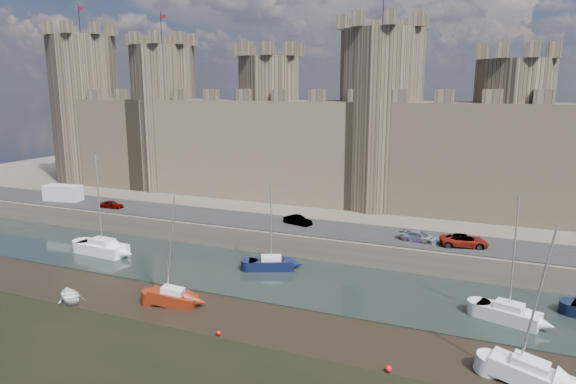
% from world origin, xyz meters
% --- Properties ---
extents(water_channel, '(160.00, 12.00, 0.08)m').
position_xyz_m(water_channel, '(0.00, 24.00, 0.04)').
color(water_channel, black).
rests_on(water_channel, ground).
extents(quay, '(160.00, 60.00, 2.50)m').
position_xyz_m(quay, '(0.00, 60.00, 1.25)').
color(quay, '#4C443A').
rests_on(quay, ground).
extents(road, '(160.00, 7.00, 0.10)m').
position_xyz_m(road, '(0.00, 34.00, 2.55)').
color(road, black).
rests_on(road, quay).
extents(castle, '(108.50, 11.00, 29.00)m').
position_xyz_m(castle, '(-0.64, 48.00, 11.67)').
color(castle, '#42382B').
rests_on(castle, quay).
extents(car_0, '(3.25, 1.52, 1.08)m').
position_xyz_m(car_0, '(-30.04, 32.59, 3.04)').
color(car_0, gray).
rests_on(car_0, quay).
extents(car_1, '(3.66, 2.02, 1.14)m').
position_xyz_m(car_1, '(-4.14, 34.37, 3.07)').
color(car_1, gray).
rests_on(car_1, quay).
extents(car_2, '(3.93, 1.92, 1.10)m').
position_xyz_m(car_2, '(9.95, 33.09, 3.05)').
color(car_2, gray).
rests_on(car_2, quay).
extents(car_3, '(5.10, 3.20, 1.32)m').
position_xyz_m(car_3, '(14.43, 33.03, 3.16)').
color(car_3, gray).
rests_on(car_3, quay).
extents(van, '(5.49, 2.86, 2.29)m').
position_xyz_m(van, '(-39.45, 33.50, 3.64)').
color(van, silver).
rests_on(van, quay).
extents(sailboat_0, '(6.11, 2.74, 11.15)m').
position_xyz_m(sailboat_0, '(-22.95, 22.85, 0.85)').
color(sailboat_0, white).
rests_on(sailboat_0, ground).
extents(sailboat_1, '(4.83, 3.47, 9.04)m').
position_xyz_m(sailboat_1, '(-3.57, 25.66, 0.74)').
color(sailboat_1, black).
rests_on(sailboat_1, ground).
extents(sailboat_2, '(5.03, 3.12, 10.14)m').
position_xyz_m(sailboat_2, '(18.70, 22.05, 0.81)').
color(sailboat_2, silver).
rests_on(sailboat_2, ground).
extents(sailboat_4, '(4.41, 2.41, 9.75)m').
position_xyz_m(sailboat_4, '(-7.78, 14.65, 0.72)').
color(sailboat_4, maroon).
rests_on(sailboat_4, ground).
extents(sailboat_5, '(5.12, 2.86, 10.43)m').
position_xyz_m(sailboat_5, '(19.91, 13.29, 0.75)').
color(sailboat_5, silver).
rests_on(sailboat_5, ground).
extents(dinghy_6, '(3.88, 3.65, 0.65)m').
position_xyz_m(dinghy_6, '(-16.72, 12.00, 0.33)').
color(dinghy_6, silver).
rests_on(dinghy_6, ground).
extents(buoy_1, '(0.40, 0.40, 0.40)m').
position_xyz_m(buoy_1, '(-1.38, 11.29, 0.20)').
color(buoy_1, red).
rests_on(buoy_1, ground).
extents(buoy_3, '(0.46, 0.46, 0.46)m').
position_xyz_m(buoy_3, '(11.47, 11.21, 0.23)').
color(buoy_3, red).
rests_on(buoy_3, ground).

